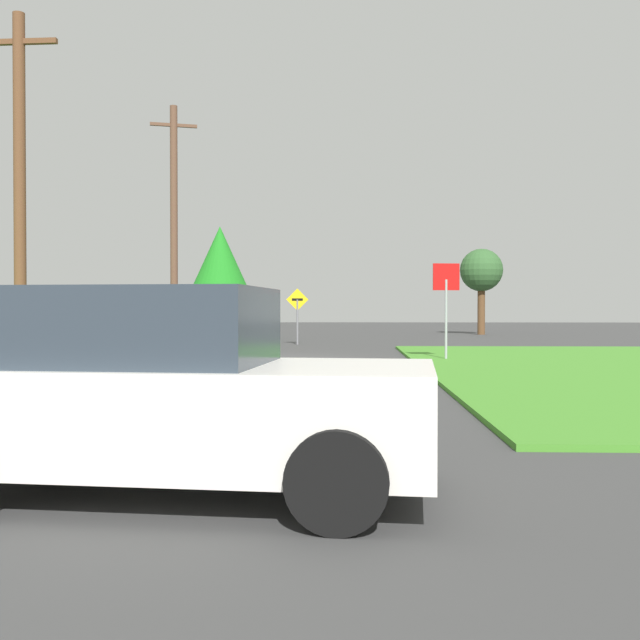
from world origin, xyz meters
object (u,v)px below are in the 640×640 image
object	(u,v)px
utility_pole_near	(20,187)
car_behind_on_main_road	(163,392)
utility_pole_mid	(174,223)
pine_tree_center	(220,258)
parked_car_near_building	(70,330)
stop_sign	(446,293)
direction_sign	(297,310)
oak_tree_left	(481,271)

from	to	relation	value
utility_pole_near	car_behind_on_main_road	bearing A→B (deg)	-60.92
utility_pole_near	utility_pole_mid	distance (m)	11.84
pine_tree_center	utility_pole_mid	bearing A→B (deg)	-96.27
utility_pole_near	parked_car_near_building	bearing A→B (deg)	101.27
utility_pole_near	stop_sign	bearing A→B (deg)	20.32
stop_sign	parked_car_near_building	size ratio (longest dim) A/B	0.61
direction_sign	oak_tree_left	bearing A→B (deg)	52.02
car_behind_on_main_road	direction_sign	distance (m)	24.49
car_behind_on_main_road	pine_tree_center	bearing A→B (deg)	104.27
utility_pole_near	pine_tree_center	size ratio (longest dim) A/B	1.54
stop_sign	utility_pole_near	distance (m)	11.20
stop_sign	parked_car_near_building	xyz separation A→B (m)	(-11.50, 2.42, -1.10)
direction_sign	utility_pole_mid	bearing A→B (deg)	-160.96
parked_car_near_building	utility_pole_near	size ratio (longest dim) A/B	0.54
stop_sign	parked_car_near_building	distance (m)	11.81
car_behind_on_main_road	oak_tree_left	size ratio (longest dim) A/B	0.84
parked_car_near_building	pine_tree_center	xyz separation A→B (m)	(2.68, 11.87, 3.06)
car_behind_on_main_road	utility_pole_near	world-z (taller)	utility_pole_near
utility_pole_mid	pine_tree_center	bearing A→B (deg)	83.73
oak_tree_left	pine_tree_center	size ratio (longest dim) A/B	0.91
parked_car_near_building	pine_tree_center	world-z (taller)	pine_tree_center
utility_pole_mid	oak_tree_left	xyz separation A→B (m)	(14.33, 13.96, -1.20)
utility_pole_near	pine_tree_center	bearing A→B (deg)	85.44
utility_pole_near	direction_sign	size ratio (longest dim) A/B	3.60
parked_car_near_building	direction_sign	size ratio (longest dim) A/B	1.94
utility_pole_mid	oak_tree_left	distance (m)	20.04
utility_pole_near	utility_pole_mid	size ratio (longest dim) A/B	0.88
utility_pole_mid	direction_sign	bearing A→B (deg)	19.04
utility_pole_mid	direction_sign	size ratio (longest dim) A/B	4.07
parked_car_near_building	pine_tree_center	size ratio (longest dim) A/B	0.83
stop_sign	oak_tree_left	world-z (taller)	oak_tree_left
stop_sign	utility_pole_mid	bearing A→B (deg)	-46.66
car_behind_on_main_road	pine_tree_center	xyz separation A→B (m)	(-4.70, 29.14, 3.06)
oak_tree_left	direction_sign	bearing A→B (deg)	-127.98
utility_pole_near	pine_tree_center	distance (m)	18.15
oak_tree_left	pine_tree_center	xyz separation A→B (m)	(-13.64, -7.67, 0.26)
oak_tree_left	pine_tree_center	bearing A→B (deg)	-150.64
utility_pole_near	oak_tree_left	size ratio (longest dim) A/B	1.69
parked_car_near_building	utility_pole_near	distance (m)	7.23
direction_sign	car_behind_on_main_road	bearing A→B (deg)	-88.38
direction_sign	pine_tree_center	distance (m)	6.62
utility_pole_near	oak_tree_left	bearing A→B (deg)	59.65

